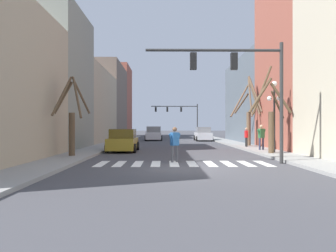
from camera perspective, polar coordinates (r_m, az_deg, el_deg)
name	(u,v)px	position (r m, az deg, el deg)	size (l,w,h in m)	color
ground_plane	(186,169)	(14.48, 3.07, -7.45)	(240.00, 240.00, 0.00)	#424247
sidewalk_left	(42,167)	(15.39, -21.13, -6.73)	(2.19, 90.00, 0.15)	gray
sidewalk_right	(328,167)	(16.14, 26.06, -6.41)	(2.19, 90.00, 0.15)	gray
building_row_left	(85,99)	(40.49, -14.19, 4.64)	(6.00, 57.26, 12.97)	tan
building_row_right	(308,78)	(28.26, 23.15, 7.72)	(6.00, 36.01, 13.64)	#BCB299
crosswalk_stripes	(183,164)	(16.41, 2.62, -6.56)	(8.55, 2.60, 0.01)	white
traffic_signal_near	(241,75)	(16.93, 12.67, 8.61)	(6.89, 0.28, 6.06)	#2D2D2D
traffic_signal_far	(179,112)	(57.90, 1.99, 2.44)	(8.26, 0.28, 5.78)	#2D2D2D
street_lamp_right_corner	(274,102)	(22.57, 18.02, 3.97)	(0.95, 0.36, 4.68)	black
car_parked_left_mid	(154,134)	(43.05, -2.48, -1.38)	(2.21, 4.81, 1.82)	silver
car_at_intersection	(203,134)	(41.98, 6.12, -1.46)	(2.07, 4.78, 1.75)	silver
car_parked_right_far	(123,141)	(24.44, -7.84, -2.60)	(2.16, 4.37, 1.66)	#A38423
pedestrian_near_right_corner	(261,135)	(24.82, 15.96, -1.50)	(0.75, 0.43, 1.83)	#282D47
pedestrian_waiting_at_curb	(175,141)	(17.00, 1.17, -2.69)	(0.67, 0.56, 1.83)	#4C4C51
pedestrian_on_left_sidewalk	(246,135)	(28.13, 13.49, -1.60)	(0.23, 0.69, 1.60)	black
street_tree_right_near	(270,116)	(21.91, 17.38, 1.66)	(2.93, 1.49, 5.59)	brown
street_tree_left_far	(249,113)	(29.64, 13.94, 2.29)	(2.78, 2.75, 6.18)	brown
street_tree_right_far	(71,119)	(19.79, -16.56, 1.15)	(2.28, 2.79, 4.66)	brown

